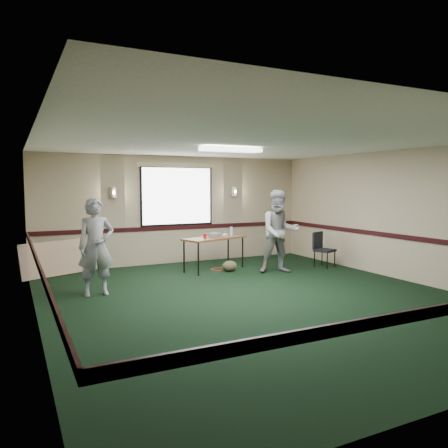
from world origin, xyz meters
name	(u,v)px	position (x,y,z in m)	size (l,w,h in m)	color
ground	(257,299)	(0.00, 0.00, 0.00)	(8.00, 8.00, 0.00)	black
room_shell	(207,203)	(0.00, 2.12, 1.58)	(8.00, 8.02, 8.00)	tan
folding_table	(214,240)	(0.43, 2.69, 0.71)	(1.65, 1.06, 0.77)	#582C19
projector	(215,235)	(0.47, 2.71, 0.81)	(0.28, 0.24, 0.09)	gray
game_console	(224,235)	(0.76, 2.86, 0.79)	(0.20, 0.16, 0.05)	white
red_cup	(205,236)	(0.15, 2.59, 0.82)	(0.07, 0.07, 0.11)	#B6110C
water_bottle	(231,232)	(0.89, 2.71, 0.88)	(0.07, 0.07, 0.22)	#89C4E1
duffel_bag	(230,266)	(0.67, 2.37, 0.12)	(0.35, 0.26, 0.25)	#484529
cable_coil	(218,269)	(0.52, 2.69, 0.01)	(0.32, 0.32, 0.02)	red
folded_table	(53,259)	(-3.00, 3.60, 0.38)	(1.48, 0.06, 0.76)	tan
conference_chair	(322,247)	(2.92, 1.90, 0.49)	(0.53, 0.54, 0.84)	black
person_left	(96,247)	(-2.45, 1.50, 0.87)	(0.63, 0.42, 1.74)	#3A4F81
person_right	(280,231)	(1.62, 1.76, 0.93)	(0.91, 0.71, 1.87)	#7596B7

